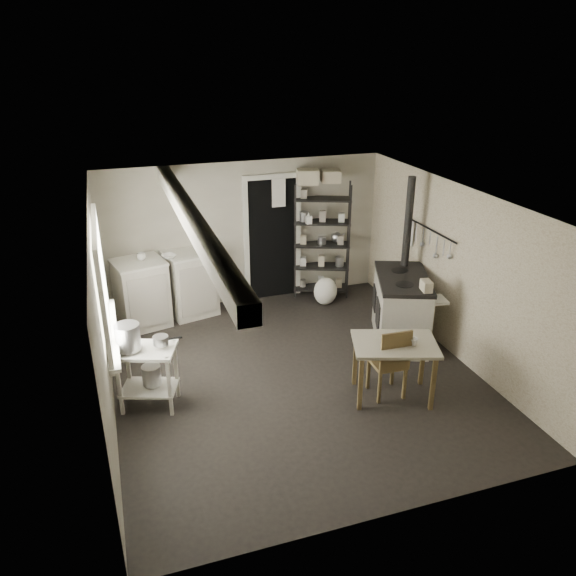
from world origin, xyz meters
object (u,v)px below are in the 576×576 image
object	(u,v)px
base_cabinets	(167,291)
chair	(388,359)
stove	(401,312)
shelf_rack	(322,241)
stockpot	(128,337)
prep_table	(148,376)
flour_sack	(325,291)
work_table	(393,369)

from	to	relation	value
base_cabinets	chair	xyz separation A→B (m)	(2.25, -2.92, 0.02)
stove	shelf_rack	bearing A→B (deg)	125.68
stove	chair	xyz separation A→B (m)	(-0.81, -1.17, 0.04)
stockpot	chair	xyz separation A→B (m)	(2.91, -0.65, -0.45)
base_cabinets	chair	world-z (taller)	base_cabinets
chair	prep_table	bearing A→B (deg)	168.79
stockpot	stove	size ratio (longest dim) A/B	0.24
stockpot	flour_sack	size ratio (longest dim) A/B	0.65
chair	stove	bearing A→B (deg)	57.20
prep_table	chair	distance (m)	2.82
base_cabinets	stove	distance (m)	3.53
base_cabinets	chair	distance (m)	3.68
stove	chair	bearing A→B (deg)	-103.45
stockpot	shelf_rack	size ratio (longest dim) A/B	0.16
stockpot	shelf_rack	bearing A→B (deg)	36.36
shelf_rack	chair	size ratio (longest dim) A/B	2.07
base_cabinets	work_table	size ratio (longest dim) A/B	1.61
flour_sack	shelf_rack	bearing A→B (deg)	78.90
stockpot	chair	distance (m)	3.02
base_cabinets	flour_sack	bearing A→B (deg)	-20.21
prep_table	flour_sack	world-z (taller)	prep_table
shelf_rack	flour_sack	distance (m)	0.83
base_cabinets	flour_sack	distance (m)	2.53
stockpot	shelf_rack	world-z (taller)	shelf_rack
prep_table	work_table	xyz separation A→B (m)	(2.78, -0.72, -0.02)
work_table	flour_sack	bearing A→B (deg)	85.36
flour_sack	base_cabinets	bearing A→B (deg)	173.41
stockpot	chair	size ratio (longest dim) A/B	0.32
stove	base_cabinets	bearing A→B (deg)	171.71
flour_sack	chair	bearing A→B (deg)	-95.59
shelf_rack	chair	bearing A→B (deg)	-75.66
base_cabinets	stove	size ratio (longest dim) A/B	1.25
prep_table	work_table	world-z (taller)	prep_table
shelf_rack	flour_sack	xyz separation A→B (m)	(-0.08, -0.41, -0.71)
prep_table	stove	xyz separation A→B (m)	(3.56, 0.52, 0.04)
shelf_rack	stove	xyz separation A→B (m)	(0.48, -1.87, -0.51)
work_table	base_cabinets	bearing A→B (deg)	127.39
chair	flour_sack	xyz separation A→B (m)	(0.26, 2.63, -0.24)
prep_table	base_cabinets	distance (m)	2.32
prep_table	chair	size ratio (longest dim) A/B	0.82
stockpot	chair	world-z (taller)	stockpot
stove	flour_sack	world-z (taller)	stove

